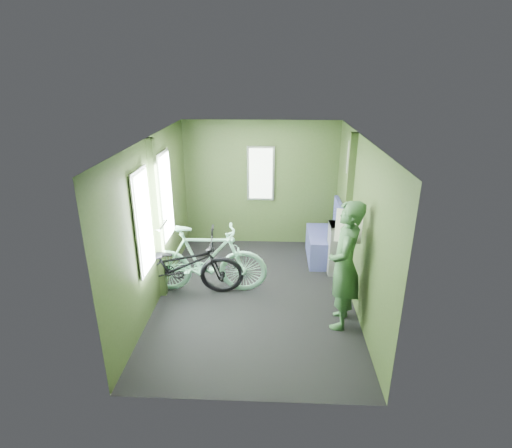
{
  "coord_description": "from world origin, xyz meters",
  "views": [
    {
      "loc": [
        0.24,
        -5.09,
        3.13
      ],
      "look_at": [
        0.0,
        0.1,
        1.1
      ],
      "focal_mm": 28.0,
      "sensor_mm": 36.0,
      "label": 1
    }
  ],
  "objects_px": {
    "bicycle_black": "(181,295)",
    "bicycle_mint": "(207,292)",
    "waste_box": "(336,249)",
    "bench_seat": "(325,243)",
    "passenger": "(345,265)"
  },
  "relations": [
    {
      "from": "bicycle_black",
      "to": "waste_box",
      "type": "height_order",
      "value": "waste_box"
    },
    {
      "from": "bicycle_mint",
      "to": "waste_box",
      "type": "relative_size",
      "value": 2.14
    },
    {
      "from": "bicycle_mint",
      "to": "passenger",
      "type": "relative_size",
      "value": 1.07
    },
    {
      "from": "bicycle_mint",
      "to": "bench_seat",
      "type": "bearing_deg",
      "value": -58.76
    },
    {
      "from": "passenger",
      "to": "bicycle_mint",
      "type": "bearing_deg",
      "value": -97.44
    },
    {
      "from": "bicycle_black",
      "to": "bench_seat",
      "type": "xyz_separation_m",
      "value": [
        2.26,
        1.3,
        0.3
      ]
    },
    {
      "from": "bicycle_black",
      "to": "waste_box",
      "type": "xyz_separation_m",
      "value": [
        2.38,
        0.82,
        0.42
      ]
    },
    {
      "from": "bicycle_black",
      "to": "bicycle_mint",
      "type": "height_order",
      "value": "bicycle_mint"
    },
    {
      "from": "passenger",
      "to": "waste_box",
      "type": "relative_size",
      "value": 1.99
    },
    {
      "from": "bicycle_black",
      "to": "passenger",
      "type": "bearing_deg",
      "value": -109.27
    },
    {
      "from": "bicycle_mint",
      "to": "waste_box",
      "type": "xyz_separation_m",
      "value": [
        2.0,
        0.73,
        0.42
      ]
    },
    {
      "from": "bicycle_mint",
      "to": "bench_seat",
      "type": "xyz_separation_m",
      "value": [
        1.89,
        1.21,
        0.3
      ]
    },
    {
      "from": "waste_box",
      "to": "bench_seat",
      "type": "height_order",
      "value": "bench_seat"
    },
    {
      "from": "passenger",
      "to": "waste_box",
      "type": "height_order",
      "value": "passenger"
    },
    {
      "from": "waste_box",
      "to": "bench_seat",
      "type": "xyz_separation_m",
      "value": [
        -0.11,
        0.48,
        -0.12
      ]
    }
  ]
}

